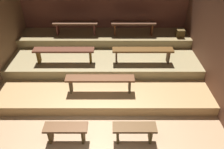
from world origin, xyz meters
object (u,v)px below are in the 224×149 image
Objects in this scene: bench_floor_left at (67,130)px; bench_upper_right at (134,25)px; bench_middle_right at (144,52)px; bench_middle_left at (65,51)px; bench_upper_left at (76,25)px; wooden_crate_upper at (181,33)px; bench_lower_center at (101,80)px; bench_floor_right at (135,130)px.

bench_upper_right is (1.75, 3.89, 0.88)m from bench_floor_left.
bench_floor_left is 0.53× the size of bench_middle_right.
bench_upper_right is (2.17, 1.40, 0.28)m from bench_middle_left.
bench_upper_left is 3.61m from wooden_crate_upper.
bench_middle_left is 1.19× the size of bench_upper_right.
bench_middle_left is at bearing 136.61° from bench_lower_center.
bench_upper_right is 5.91× the size of wooden_crate_upper.
bench_upper_left reaches higher than bench_floor_left.
bench_floor_left is 0.63× the size of bench_upper_left.
bench_lower_center is 1.01× the size of bench_middle_left.
bench_middle_right is 2.60m from bench_upper_left.
bench_middle_right reaches higher than bench_floor_right.
bench_upper_left is at bearing 114.21° from bench_floor_right.
wooden_crate_upper is (3.35, 3.71, 0.65)m from bench_floor_left.
bench_upper_right is at bearing 173.65° from wooden_crate_upper.
bench_upper_left is (-0.25, 3.89, 0.88)m from bench_floor_left.
bench_floor_right is 0.53× the size of bench_middle_right.
wooden_crate_upper is at bearing 17.98° from bench_middle_left.
bench_upper_left is at bearing 177.16° from wooden_crate_upper.
bench_upper_right is (1.06, 2.46, 0.56)m from bench_lower_center.
bench_floor_left is 1.50m from bench_floor_right.
bench_middle_left is 3.97m from wooden_crate_upper.
bench_middle_right is at bearing -82.72° from bench_upper_right.
bench_floor_left is 3.73× the size of wooden_crate_upper.
bench_floor_right is (1.50, 0.00, 0.00)m from bench_floor_left.
bench_middle_right is at bearing -32.87° from bench_upper_left.
bench_middle_left is 2.35m from bench_middle_right.
bench_floor_right is 3.20m from bench_middle_left.
bench_middle_left is 1.00× the size of bench_middle_right.
bench_lower_center is at bearing -69.13° from bench_upper_left.
wooden_crate_upper reaches higher than bench_floor_left.
bench_middle_right is (2.35, 0.00, 0.00)m from bench_middle_left.
bench_floor_right is 1.67m from bench_lower_center.
bench_upper_right is at bearing 66.77° from bench_lower_center.
bench_upper_left is at bearing 180.00° from bench_upper_right.
bench_middle_left is 1.19× the size of bench_upper_left.
bench_upper_left is (0.18, 1.40, 0.28)m from bench_middle_left.
wooden_crate_upper is at bearing -6.35° from bench_upper_right.
bench_upper_right reaches higher than bench_lower_center.
bench_floor_left is at bearing -114.21° from bench_upper_right.
bench_upper_left is (-2.17, 1.40, 0.28)m from bench_middle_right.
bench_floor_right is 0.63× the size of bench_upper_right.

